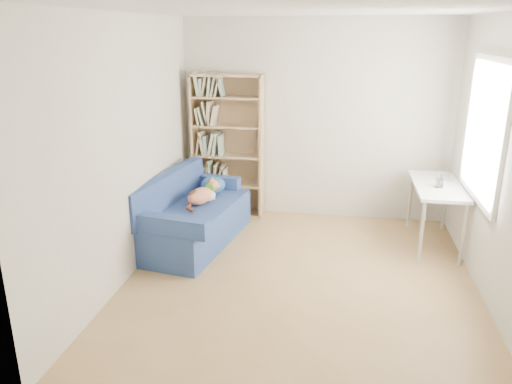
% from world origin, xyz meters
% --- Properties ---
extents(ground, '(4.00, 4.00, 0.00)m').
position_xyz_m(ground, '(0.00, 0.00, 0.00)').
color(ground, '#9B7446').
rests_on(ground, ground).
extents(room_shell, '(3.54, 4.04, 2.62)m').
position_xyz_m(room_shell, '(0.10, 0.03, 1.64)').
color(room_shell, silver).
rests_on(room_shell, ground).
extents(sofa, '(1.07, 1.83, 0.84)m').
position_xyz_m(sofa, '(-1.36, 0.80, 0.32)').
color(sofa, navy).
rests_on(sofa, ground).
extents(bookshelf, '(0.95, 0.30, 1.90)m').
position_xyz_m(bookshelf, '(-1.15, 1.84, 0.87)').
color(bookshelf, tan).
rests_on(bookshelf, ground).
extents(desk, '(0.53, 1.16, 0.75)m').
position_xyz_m(desk, '(1.47, 1.20, 0.67)').
color(desk, silver).
rests_on(desk, ground).
extents(pen_cup, '(0.09, 0.09, 0.17)m').
position_xyz_m(pen_cup, '(1.46, 1.08, 0.81)').
color(pen_cup, white).
rests_on(pen_cup, desk).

